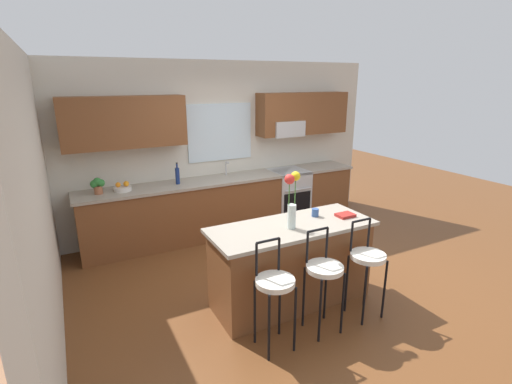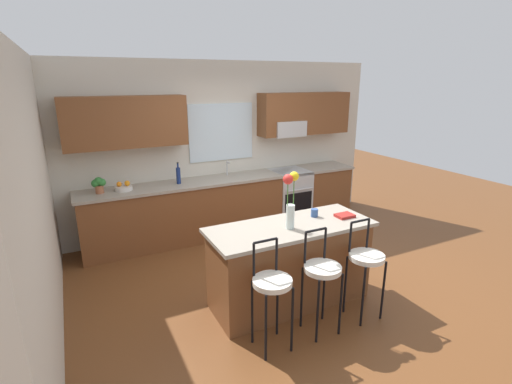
{
  "view_description": "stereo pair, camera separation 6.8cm",
  "coord_description": "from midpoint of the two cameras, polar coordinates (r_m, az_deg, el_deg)",
  "views": [
    {
      "loc": [
        -2.28,
        -3.64,
        2.42
      ],
      "look_at": [
        -0.1,
        0.55,
        1.0
      ],
      "focal_mm": 26.44,
      "sensor_mm": 36.0,
      "label": 1
    },
    {
      "loc": [
        -2.22,
        -3.67,
        2.42
      ],
      "look_at": [
        -0.1,
        0.55,
        1.0
      ],
      "focal_mm": 26.44,
      "sensor_mm": 36.0,
      "label": 2
    }
  ],
  "objects": [
    {
      "name": "ground_plane",
      "position": [
        4.93,
        3.68,
        -12.72
      ],
      "size": [
        14.0,
        14.0,
        0.0
      ],
      "primitive_type": "plane",
      "color": "brown"
    },
    {
      "name": "wall_left",
      "position": [
        4.11,
        -30.76,
        -0.79
      ],
      "size": [
        0.12,
        4.6,
        2.7
      ],
      "primitive_type": "cube",
      "color": "beige",
      "rests_on": "ground"
    },
    {
      "name": "back_wall_assembly",
      "position": [
        6.15,
        -5.56,
        8.11
      ],
      "size": [
        5.6,
        0.5,
        2.7
      ],
      "color": "beige",
      "rests_on": "ground"
    },
    {
      "name": "counter_run",
      "position": [
        6.13,
        -4.46,
        -1.92
      ],
      "size": [
        4.56,
        0.64,
        0.92
      ],
      "color": "brown",
      "rests_on": "ground"
    },
    {
      "name": "sink_faucet",
      "position": [
        6.11,
        -4.84,
        3.81
      ],
      "size": [
        0.02,
        0.13,
        0.23
      ],
      "color": "#B7BABC",
      "rests_on": "counter_run"
    },
    {
      "name": "oven_range",
      "position": [
        6.6,
        4.55,
        -0.59
      ],
      "size": [
        0.6,
        0.64,
        0.92
      ],
      "color": "#B7BABC",
      "rests_on": "ground"
    },
    {
      "name": "kitchen_island",
      "position": [
        4.25,
        4.88,
        -10.74
      ],
      "size": [
        1.81,
        0.73,
        0.92
      ],
      "color": "brown",
      "rests_on": "ground"
    },
    {
      "name": "bar_stool_near",
      "position": [
        3.49,
        2.25,
        -14.07
      ],
      "size": [
        0.36,
        0.36,
        1.04
      ],
      "color": "black",
      "rests_on": "ground"
    },
    {
      "name": "bar_stool_middle",
      "position": [
        3.76,
        9.72,
        -11.9
      ],
      "size": [
        0.36,
        0.36,
        1.04
      ],
      "color": "black",
      "rests_on": "ground"
    },
    {
      "name": "bar_stool_far",
      "position": [
        4.08,
        16.0,
        -9.89
      ],
      "size": [
        0.36,
        0.36,
        1.04
      ],
      "color": "black",
      "rests_on": "ground"
    },
    {
      "name": "flower_vase",
      "position": [
        3.87,
        4.96,
        -0.91
      ],
      "size": [
        0.18,
        0.11,
        0.6
      ],
      "color": "silver",
      "rests_on": "kitchen_island"
    },
    {
      "name": "mug_ceramic",
      "position": [
        4.33,
        8.5,
        -3.09
      ],
      "size": [
        0.08,
        0.08,
        0.09
      ],
      "primitive_type": "cylinder",
      "color": "#33518C",
      "rests_on": "kitchen_island"
    },
    {
      "name": "cookbook",
      "position": [
        4.4,
        12.92,
        -3.43
      ],
      "size": [
        0.2,
        0.15,
        0.03
      ],
      "primitive_type": "cube",
      "color": "maroon",
      "rests_on": "kitchen_island"
    },
    {
      "name": "fruit_bowl_oranges",
      "position": [
        5.59,
        -19.86,
        0.59
      ],
      "size": [
        0.24,
        0.24,
        0.13
      ],
      "color": "silver",
      "rests_on": "counter_run"
    },
    {
      "name": "bottle_olive_oil",
      "position": [
        5.71,
        -12.13,
        2.47
      ],
      "size": [
        0.06,
        0.06,
        0.32
      ],
      "color": "navy",
      "rests_on": "counter_run"
    },
    {
      "name": "potted_plant_small",
      "position": [
        5.54,
        -23.17,
        1.02
      ],
      "size": [
        0.19,
        0.13,
        0.23
      ],
      "color": "#9E5B3D",
      "rests_on": "counter_run"
    }
  ]
}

